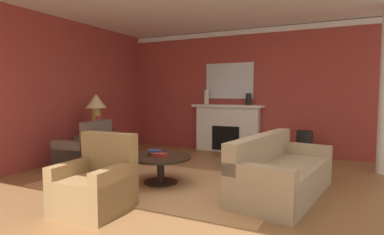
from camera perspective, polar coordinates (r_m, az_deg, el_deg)
The scene contains 19 objects.
ground_plane at distance 4.98m, azimuth 0.28°, elevation -12.74°, with size 8.63×8.63×0.00m, color olive.
wall_fireplace at distance 7.94m, azimuth 10.89°, elevation 4.71°, with size 7.22×0.12×3.04m, color #9E3833.
wall_window at distance 7.10m, azimuth -24.00°, elevation 4.44°, with size 0.12×7.24×3.04m, color #9E3833.
crown_moulding at distance 8.00m, azimuth 10.89°, elevation 15.07°, with size 7.22×0.08×0.12m, color white.
area_rug at distance 5.28m, azimuth -5.68°, elevation -11.69°, with size 3.75×2.21×0.01m, color tan.
fireplace at distance 7.96m, azimuth 6.39°, elevation -2.15°, with size 1.80×0.35×1.18m.
mantel_mirror at distance 8.03m, azimuth 6.76°, elevation 6.59°, with size 1.24×0.04×0.89m, color silver.
sofa at distance 4.81m, azimuth 15.77°, elevation -9.86°, with size 1.20×2.21×0.85m.
armchair_near_window at distance 6.43m, azimuth -18.83°, elevation -6.23°, with size 0.90×0.90×0.95m.
armchair_facing_fireplace at distance 4.22m, azimuth -17.02°, elevation -11.79°, with size 0.83×0.83×0.95m.
coffee_table at distance 5.20m, azimuth -5.71°, elevation -8.20°, with size 1.00×1.00×0.45m.
side_table at distance 7.16m, azimuth -16.82°, elevation -4.34°, with size 0.56×0.56×0.70m.
table_lamp at distance 7.09m, azimuth -16.97°, elevation 2.26°, with size 0.44×0.44×0.75m.
vase_tall_corner at distance 7.29m, azimuth 19.66°, elevation -4.85°, with size 0.34×0.34×0.65m, color black.
vase_mantel_left at distance 8.06m, azimuth 2.63°, elevation 3.71°, with size 0.13×0.13×0.37m, color beige.
vase_mantel_right at distance 7.70m, azimuth 10.19°, elevation 3.27°, with size 0.13×0.13×0.28m, color black.
vase_on_side_table at distance 6.92m, azimuth -16.66°, elevation -0.92°, with size 0.10×0.10×0.29m, color #9E3328.
book_red_cover at distance 5.12m, azimuth -5.85°, elevation -6.76°, with size 0.22×0.15×0.06m, color maroon.
book_art_folio at distance 5.25m, azimuth -6.73°, elevation -5.99°, with size 0.21×0.17×0.03m, color navy.
Camera 1 is at (2.05, -4.29, 1.47)m, focal length 29.46 mm.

